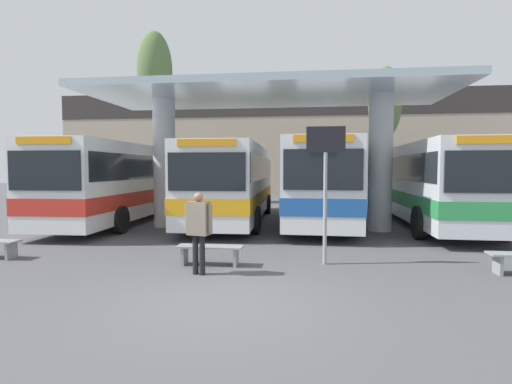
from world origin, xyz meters
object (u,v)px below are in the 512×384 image
(transit_bus_right_bay, at_px, (321,179))
(pedestrian_waiting, at_px, (199,225))
(transit_bus_far_right_bay, at_px, (432,181))
(parked_car_street, at_px, (444,186))
(waiting_bench_near_pillar, at_px, (210,251))
(poplar_tree_behind_left, at_px, (155,72))
(transit_bus_left_bay, at_px, (131,179))
(poplar_tree_behind_right, at_px, (385,105))
(info_sign_platform, at_px, (325,167))
(transit_bus_center_bay, at_px, (233,180))

(transit_bus_right_bay, height_order, pedestrian_waiting, transit_bus_right_bay)
(transit_bus_far_right_bay, relative_size, parked_car_street, 2.37)
(transit_bus_far_right_bay, relative_size, waiting_bench_near_pillar, 6.88)
(poplar_tree_behind_left, distance_m, parked_car_street, 20.93)
(transit_bus_left_bay, height_order, transit_bus_far_right_bay, transit_bus_left_bay)
(transit_bus_right_bay, height_order, waiting_bench_near_pillar, transit_bus_right_bay)
(poplar_tree_behind_left, height_order, poplar_tree_behind_right, poplar_tree_behind_left)
(pedestrian_waiting, relative_size, poplar_tree_behind_left, 0.16)
(parked_car_street, bearing_deg, transit_bus_far_right_bay, -112.57)
(transit_bus_far_right_bay, xyz_separation_m, poplar_tree_behind_right, (-0.11, 9.35, 4.39))
(parked_car_street, bearing_deg, info_sign_platform, -117.45)
(transit_bus_center_bay, relative_size, poplar_tree_behind_right, 1.25)
(transit_bus_center_bay, bearing_deg, waiting_bench_near_pillar, 94.62)
(poplar_tree_behind_left, bearing_deg, transit_bus_far_right_bay, -30.52)
(transit_bus_center_bay, height_order, transit_bus_far_right_bay, transit_bus_center_bay)
(transit_bus_left_bay, relative_size, waiting_bench_near_pillar, 7.86)
(waiting_bench_near_pillar, distance_m, poplar_tree_behind_left, 19.54)
(transit_bus_far_right_bay, distance_m, parked_car_street, 13.31)
(transit_bus_right_bay, height_order, poplar_tree_behind_left, poplar_tree_behind_left)
(transit_bus_far_right_bay, bearing_deg, waiting_bench_near_pillar, 47.04)
(parked_car_street, bearing_deg, poplar_tree_behind_left, -171.41)
(transit_bus_right_bay, xyz_separation_m, info_sign_platform, (-0.15, -7.26, 0.48))
(transit_bus_center_bay, height_order, info_sign_platform, info_sign_platform)
(waiting_bench_near_pillar, relative_size, pedestrian_waiting, 0.87)
(transit_bus_center_bay, relative_size, transit_bus_far_right_bay, 1.01)
(info_sign_platform, bearing_deg, transit_bus_right_bay, 88.78)
(transit_bus_far_right_bay, height_order, info_sign_platform, info_sign_platform)
(transit_bus_right_bay, height_order, info_sign_platform, transit_bus_right_bay)
(transit_bus_center_bay, bearing_deg, info_sign_platform, 113.91)
(transit_bus_far_right_bay, xyz_separation_m, waiting_bench_near_pillar, (-7.12, -7.43, -1.44))
(poplar_tree_behind_left, bearing_deg, waiting_bench_near_pillar, -64.84)
(transit_bus_right_bay, distance_m, transit_bus_far_right_bay, 4.31)
(transit_bus_left_bay, xyz_separation_m, poplar_tree_behind_left, (-2.08, 8.38, 6.68))
(transit_bus_far_right_bay, relative_size, poplar_tree_behind_right, 1.23)
(transit_bus_center_bay, relative_size, waiting_bench_near_pillar, 6.95)
(transit_bus_left_bay, bearing_deg, poplar_tree_behind_right, -145.21)
(poplar_tree_behind_right, bearing_deg, transit_bus_far_right_bay, -89.30)
(parked_car_street, bearing_deg, transit_bus_right_bay, -128.53)
(info_sign_platform, bearing_deg, pedestrian_waiting, -154.75)
(info_sign_platform, distance_m, parked_car_street, 21.48)
(transit_bus_left_bay, height_order, transit_bus_right_bay, transit_bus_right_bay)
(info_sign_platform, xyz_separation_m, parked_car_street, (8.96, 19.49, -1.25))
(parked_car_street, bearing_deg, waiting_bench_near_pillar, -123.01)
(transit_bus_right_bay, xyz_separation_m, parked_car_street, (8.81, 12.22, -0.77))
(waiting_bench_near_pillar, relative_size, info_sign_platform, 0.47)
(transit_bus_center_bay, xyz_separation_m, poplar_tree_behind_right, (7.89, 8.97, 4.41))
(poplar_tree_behind_right, bearing_deg, pedestrian_waiting, -111.81)
(transit_bus_left_bay, distance_m, info_sign_platform, 10.91)
(transit_bus_far_right_bay, bearing_deg, poplar_tree_behind_right, -88.49)
(waiting_bench_near_pillar, height_order, poplar_tree_behind_right, poplar_tree_behind_right)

